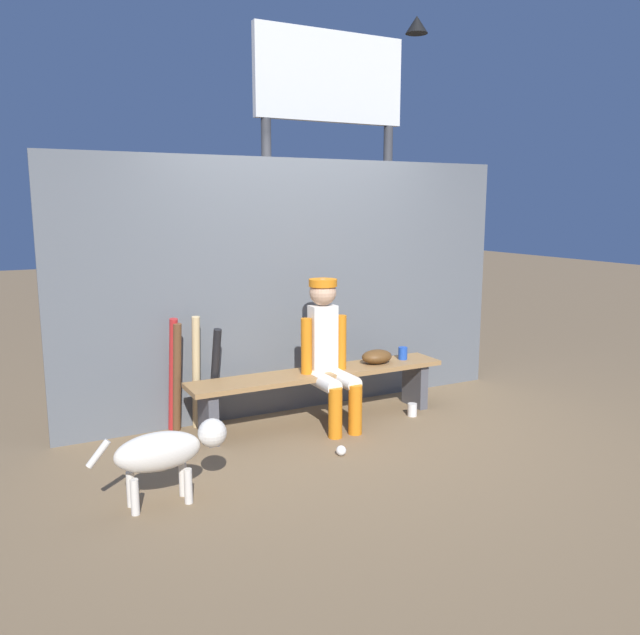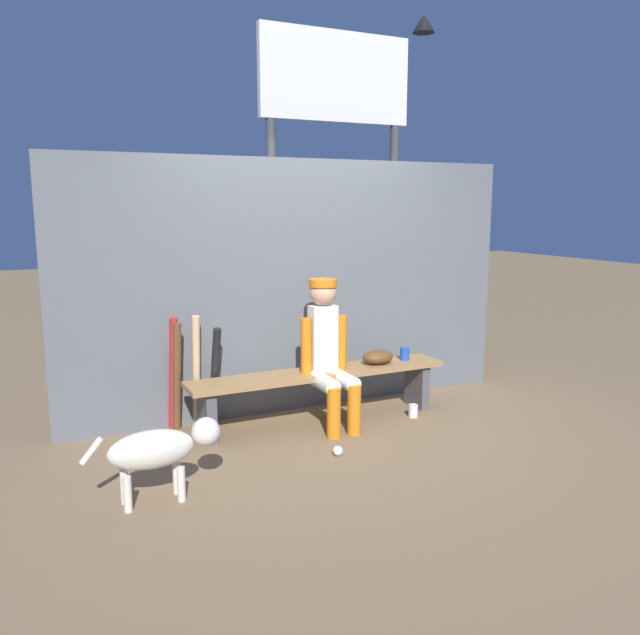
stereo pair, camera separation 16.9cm
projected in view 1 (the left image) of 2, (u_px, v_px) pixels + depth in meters
The scene contains 14 objects.
ground_plane at pixel (320, 422), 5.39m from camera, with size 30.00×30.00×0.00m, color brown.
chainlink_fence at pixel (298, 287), 5.56m from camera, with size 4.14×0.03×2.18m, color #595E63.
dugout_bench at pixel (320, 383), 5.33m from camera, with size 2.23×0.36×0.44m.
player_seated at pixel (329, 348), 5.19m from camera, with size 0.41×0.55×1.21m.
baseball_glove at pixel (377, 357), 5.55m from camera, with size 0.28×0.20×0.12m, color #593819.
bat_aluminum_black at pixel (215, 378), 5.15m from camera, with size 0.06×0.06×0.85m, color black.
bat_wood_natural at pixel (196, 373), 5.14m from camera, with size 0.06×0.06×0.93m, color tan.
bat_wood_dark at pixel (177, 378), 5.06m from camera, with size 0.06×0.06×0.90m, color brown.
bat_aluminum_red at pixel (173, 375), 5.07m from camera, with size 0.06×0.06×0.94m, color #B22323.
baseball at pixel (341, 451), 4.66m from camera, with size 0.07×0.07×0.07m, color white.
cup_on_ground at pixel (412, 410), 5.53m from camera, with size 0.08×0.08×0.11m, color silver.
cup_on_bench at pixel (403, 353), 5.70m from camera, with size 0.08×0.08×0.11m, color #1E47AD.
scoreboard at pixel (335, 125), 6.66m from camera, with size 1.95×0.27×3.77m.
dog at pixel (167, 451), 3.87m from camera, with size 0.84×0.20×0.49m.
Camera 1 is at (-2.38, -4.57, 1.80)m, focal length 36.04 mm.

